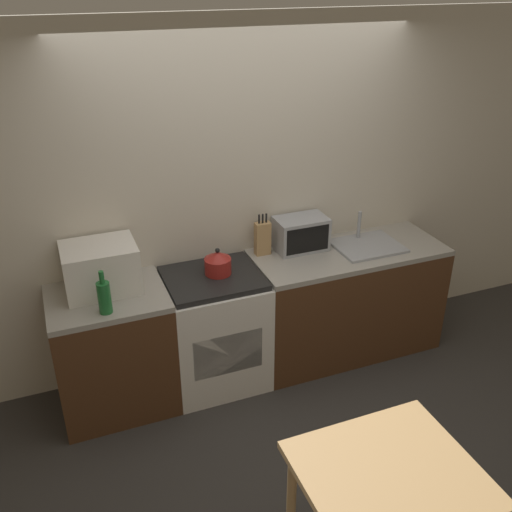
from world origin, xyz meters
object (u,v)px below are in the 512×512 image
at_px(kettle, 218,263).
at_px(toaster_oven, 301,234).
at_px(bottle, 104,297).
at_px(stove_range, 215,329).
at_px(dining_table, 388,488).
at_px(microwave, 101,268).

bearing_deg(kettle, toaster_oven, 11.18).
xyz_separation_m(bottle, toaster_oven, (1.53, 0.37, 0.02)).
height_order(kettle, toaster_oven, toaster_oven).
bearing_deg(stove_range, kettle, 26.46).
height_order(kettle, bottle, bottle).
relative_size(bottle, toaster_oven, 0.74).
bearing_deg(toaster_oven, dining_table, -103.68).
bearing_deg(dining_table, bottle, 122.42).
bearing_deg(microwave, toaster_oven, 2.45).
distance_m(stove_range, dining_table, 1.87).
xyz_separation_m(kettle, microwave, (-0.79, 0.08, 0.08)).
xyz_separation_m(microwave, dining_table, (1.02, -1.94, -0.42)).
bearing_deg(dining_table, microwave, 117.61).
distance_m(toaster_oven, dining_table, 2.10).
bearing_deg(microwave, kettle, -5.54).
bearing_deg(stove_range, bottle, -165.21).
xyz_separation_m(stove_range, dining_table, (0.27, -1.84, 0.20)).
bearing_deg(bottle, dining_table, -57.58).
distance_m(microwave, toaster_oven, 1.51).
xyz_separation_m(microwave, bottle, (-0.03, -0.30, -0.05)).
bearing_deg(microwave, bottle, -94.77).
distance_m(kettle, microwave, 0.80).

